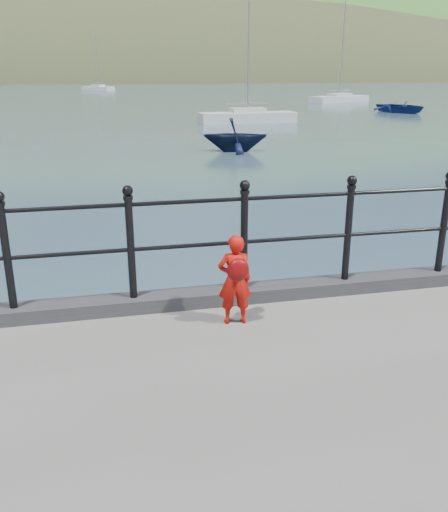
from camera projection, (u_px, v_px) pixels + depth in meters
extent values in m
plane|color=#2D4251|center=(190.00, 378.00, 6.36)|extent=(600.00, 600.00, 0.00)
cube|color=#28282B|center=(190.00, 298.00, 5.87)|extent=(60.00, 0.30, 0.15)
cylinder|color=black|center=(189.00, 246.00, 5.67)|extent=(18.00, 0.04, 0.04)
cylinder|color=black|center=(188.00, 202.00, 5.52)|extent=(18.00, 0.04, 0.04)
cylinder|color=black|center=(7.00, 258.00, 5.30)|extent=(0.08, 0.08, 1.05)
cylinder|color=black|center=(131.00, 250.00, 5.55)|extent=(0.08, 0.08, 1.05)
sphere|color=black|center=(128.00, 191.00, 5.35)|extent=(0.11, 0.11, 0.11)
cylinder|color=black|center=(244.00, 242.00, 5.80)|extent=(0.08, 0.08, 1.05)
sphere|color=black|center=(245.00, 185.00, 5.60)|extent=(0.11, 0.11, 0.11)
cylinder|color=black|center=(348.00, 235.00, 6.05)|extent=(0.08, 0.08, 1.05)
sphere|color=black|center=(352.00, 180.00, 5.85)|extent=(0.11, 0.11, 0.11)
cylinder|color=black|center=(443.00, 228.00, 6.30)|extent=(0.08, 0.08, 1.05)
ellipsoid|color=#333A21|center=(158.00, 126.00, 195.44)|extent=(400.00, 100.00, 88.00)
ellipsoid|color=#387026|center=(228.00, 137.00, 263.00)|extent=(600.00, 180.00, 156.00)
cube|color=silver|center=(58.00, 72.00, 169.88)|extent=(9.00, 6.00, 6.00)
cube|color=#4C4744|center=(57.00, 59.00, 168.58)|extent=(9.50, 6.50, 2.00)
cube|color=silver|center=(154.00, 72.00, 176.14)|extent=(9.00, 6.00, 6.00)
cube|color=#4C4744|center=(154.00, 59.00, 174.84)|extent=(9.50, 6.50, 2.00)
cube|color=silver|center=(235.00, 72.00, 181.77)|extent=(9.00, 6.00, 6.00)
cube|color=#4C4744|center=(235.00, 59.00, 180.47)|extent=(9.50, 6.50, 2.00)
imported|color=red|center=(235.00, 280.00, 5.34)|extent=(0.35, 0.24, 0.92)
ellipsoid|color=red|center=(238.00, 270.00, 5.17)|extent=(0.22, 0.11, 0.23)
imported|color=navy|center=(401.00, 107.00, 46.34)|extent=(4.69, 5.56, 0.98)
imported|color=black|center=(235.00, 135.00, 23.92)|extent=(3.22, 2.93, 1.46)
cube|color=silver|center=(247.00, 119.00, 37.45)|extent=(6.71, 2.04, 0.90)
cube|color=beige|center=(248.00, 112.00, 37.28)|extent=(2.37, 1.36, 0.50)
cylinder|color=#A5A5A8|center=(248.00, 49.00, 35.97)|extent=(0.10, 0.10, 8.19)
cylinder|color=#A5A5A8|center=(248.00, 103.00, 37.10)|extent=(2.99, 0.15, 0.06)
cube|color=white|center=(98.00, 89.00, 99.41)|extent=(6.05, 6.47, 0.90)
cube|color=beige|center=(98.00, 86.00, 99.25)|extent=(2.66, 2.74, 0.50)
cylinder|color=#A5A5A8|center=(96.00, 60.00, 97.79)|extent=(0.10, 0.10, 9.10)
cylinder|color=#A5A5A8|center=(98.00, 83.00, 99.07)|extent=(2.08, 2.34, 0.06)
cube|color=silver|center=(339.00, 100.00, 61.60)|extent=(8.06, 5.28, 0.90)
cube|color=beige|center=(340.00, 95.00, 61.44)|extent=(3.14, 2.53, 0.50)
cylinder|color=#A5A5A8|center=(343.00, 48.00, 59.81)|extent=(0.10, 0.10, 10.15)
cylinder|color=#A5A5A8|center=(340.00, 90.00, 61.26)|extent=(3.25, 1.56, 0.06)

